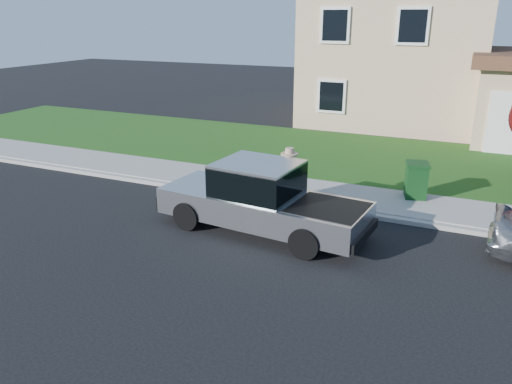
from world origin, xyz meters
The scene contains 8 objects.
ground centered at (0.00, 0.00, 0.00)m, with size 80.00×80.00×0.00m, color black.
curb centered at (1.00, 2.90, 0.06)m, with size 40.00×0.20×0.12m, color gray.
sidewalk centered at (1.00, 4.00, 0.07)m, with size 40.00×2.00×0.15m, color gray.
lawn centered at (1.00, 8.50, 0.05)m, with size 40.00×7.00×0.10m, color #194B15.
house centered at (1.31, 16.38, 3.17)m, with size 14.00×11.30×6.85m.
pickup_truck centered at (-0.69, 1.01, 0.80)m, with size 5.38×2.29×1.72m.
woman centered at (-0.42, 2.20, 0.87)m, with size 0.63×0.45×1.84m.
trash_bin centered at (2.50, 4.61, 0.66)m, with size 0.76×0.83×1.00m.
Camera 1 is at (3.74, -9.36, 5.01)m, focal length 35.00 mm.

